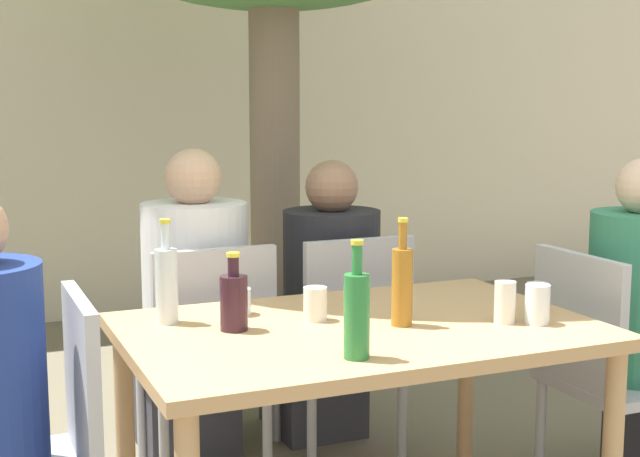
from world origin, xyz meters
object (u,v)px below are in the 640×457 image
at_px(amber_bottle_0, 402,284).
at_px(wine_bottle_1, 234,300).
at_px(patio_chair_3, 347,334).
at_px(drinking_glass_4, 315,304).
at_px(drinking_glass_1, 505,302).
at_px(drinking_glass_2, 238,301).
at_px(water_bottle_2, 167,283).
at_px(green_bottle_3, 357,313).
at_px(drinking_glass_3, 537,298).
at_px(patio_chair_1, 602,363).
at_px(person_seated_2, 191,321).
at_px(dining_table_front, 359,351).
at_px(patio_chair_2, 207,350).
at_px(person_seated_3, 323,315).
at_px(patio_chair_0, 41,445).
at_px(drinking_glass_0, 537,304).

xyz_separation_m(amber_bottle_0, wine_bottle_1, (-0.48, 0.14, -0.04)).
xyz_separation_m(patio_chair_3, drinking_glass_4, (-0.38, -0.59, 0.28)).
height_order(drinking_glass_1, drinking_glass_2, drinking_glass_1).
xyz_separation_m(amber_bottle_0, water_bottle_2, (-0.64, 0.30, -0.00)).
relative_size(green_bottle_3, drinking_glass_3, 3.18).
xyz_separation_m(patio_chair_1, drinking_glass_3, (-0.35, -0.09, 0.28)).
bearing_deg(person_seated_2, water_bottle_2, 69.75).
xyz_separation_m(dining_table_front, drinking_glass_4, (-0.10, 0.10, 0.13)).
xyz_separation_m(dining_table_front, amber_bottle_0, (0.11, -0.06, 0.21)).
height_order(patio_chair_1, green_bottle_3, green_bottle_3).
relative_size(patio_chair_2, drinking_glass_2, 10.71).
bearing_deg(patio_chair_2, drinking_glass_3, 137.41).
xyz_separation_m(patio_chair_3, person_seated_3, (-0.00, 0.23, 0.02)).
height_order(patio_chair_0, patio_chair_1, same).
bearing_deg(patio_chair_3, water_bottle_2, 28.79).
xyz_separation_m(patio_chair_2, amber_bottle_0, (0.39, -0.74, 0.36)).
xyz_separation_m(patio_chair_0, water_bottle_2, (0.40, 0.25, 0.35)).
distance_m(green_bottle_3, drinking_glass_0, 0.66).
bearing_deg(green_bottle_3, patio_chair_1, 15.96).
bearing_deg(amber_bottle_0, water_bottle_2, 154.52).
xyz_separation_m(patio_chair_1, patio_chair_2, (-1.20, 0.69, 0.00)).
height_order(person_seated_3, drinking_glass_2, person_seated_3).
xyz_separation_m(drinking_glass_0, drinking_glass_4, (-0.60, 0.30, -0.01)).
xyz_separation_m(drinking_glass_0, drinking_glass_2, (-0.79, 0.46, -0.02)).
bearing_deg(drinking_glass_3, patio_chair_1, 15.03).
bearing_deg(patio_chair_1, patio_chair_0, 90.00).
xyz_separation_m(person_seated_3, water_bottle_2, (-0.80, -0.67, 0.33)).
bearing_deg(drinking_glass_4, patio_chair_3, 57.15).
relative_size(patio_chair_1, drinking_glass_0, 7.44).
bearing_deg(drinking_glass_1, patio_chair_3, 99.16).
height_order(patio_chair_1, patio_chair_3, same).
distance_m(amber_bottle_0, drinking_glass_1, 0.32).
xyz_separation_m(patio_chair_1, amber_bottle_0, (-0.81, -0.06, 0.36)).
relative_size(patio_chair_3, green_bottle_3, 2.85).
xyz_separation_m(dining_table_front, drinking_glass_2, (-0.29, 0.26, 0.12)).
bearing_deg(drinking_glass_4, person_seated_3, 65.13).
relative_size(patio_chair_2, drinking_glass_3, 9.05).
xyz_separation_m(patio_chair_0, drinking_glass_4, (0.82, 0.10, 0.28)).
relative_size(patio_chair_0, drinking_glass_3, 9.05).
bearing_deg(patio_chair_3, drinking_glass_2, 36.58).
bearing_deg(green_bottle_3, drinking_glass_0, 9.67).
relative_size(patio_chair_1, drinking_glass_3, 9.05).
bearing_deg(green_bottle_3, drinking_glass_1, 15.59).
bearing_deg(amber_bottle_0, person_seated_3, 80.40).
relative_size(person_seated_2, drinking_glass_2, 14.69).
bearing_deg(drinking_glass_2, drinking_glass_1, -30.36).
height_order(patio_chair_2, drinking_glass_4, patio_chair_2).
height_order(water_bottle_2, drinking_glass_2, water_bottle_2).
bearing_deg(water_bottle_2, person_seated_2, 69.75).
distance_m(wine_bottle_1, green_bottle_3, 0.45).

